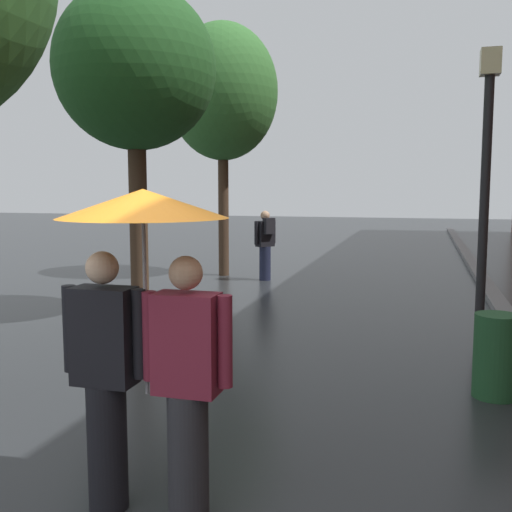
% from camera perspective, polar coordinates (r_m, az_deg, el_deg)
% --- Properties ---
extents(kerb_strip, '(0.30, 36.00, 0.12)m').
position_cam_1_polar(kerb_strip, '(12.87, 21.49, -3.04)').
color(kerb_strip, slate).
rests_on(kerb_strip, ground).
extents(street_tree_1, '(2.56, 2.56, 5.29)m').
position_cam_1_polar(street_tree_1, '(10.03, -11.52, 17.08)').
color(street_tree_1, '#473323').
rests_on(street_tree_1, ground).
extents(street_tree_2, '(2.58, 2.58, 5.92)m').
position_cam_1_polar(street_tree_2, '(14.42, -3.21, 15.35)').
color(street_tree_2, '#473323').
rests_on(street_tree_2, ground).
extents(couple_under_umbrella, '(1.16, 1.06, 2.10)m').
position_cam_1_polar(couple_under_umbrella, '(3.79, -10.65, -4.79)').
color(couple_under_umbrella, black).
rests_on(couple_under_umbrella, ground).
extents(street_lamp_post, '(0.24, 0.24, 3.81)m').
position_cam_1_polar(street_lamp_post, '(8.11, 21.16, 7.21)').
color(street_lamp_post, black).
rests_on(street_lamp_post, ground).
extents(litter_bin, '(0.44, 0.44, 0.85)m').
position_cam_1_polar(litter_bin, '(6.52, 22.02, -8.87)').
color(litter_bin, '#1E4C28').
rests_on(litter_bin, ground).
extents(pedestrian_walking_midground, '(0.45, 0.49, 1.59)m').
position_cam_1_polar(pedestrian_walking_midground, '(13.50, 0.91, 1.23)').
color(pedestrian_walking_midground, '#1E233D').
rests_on(pedestrian_walking_midground, ground).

